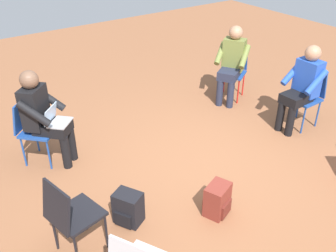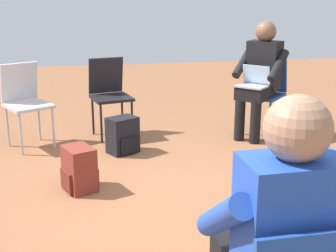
{
  "view_description": "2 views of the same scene",
  "coord_description": "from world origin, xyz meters",
  "px_view_note": "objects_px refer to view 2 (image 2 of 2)",
  "views": [
    {
      "loc": [
        -2.53,
        -2.8,
        2.86
      ],
      "look_at": [
        -0.4,
        0.26,
        0.65
      ],
      "focal_mm": 40.0,
      "sensor_mm": 36.0,
      "label": 1
    },
    {
      "loc": [
        3.17,
        -0.6,
        1.55
      ],
      "look_at": [
        -0.14,
        0.04,
        0.57
      ],
      "focal_mm": 50.0,
      "sensor_mm": 36.0,
      "label": 2
    }
  ],
  "objects_px": {
    "chair_southwest": "(25,99)",
    "chair_west": "(109,91)",
    "chair_northwest": "(265,89)",
    "person_with_laptop": "(260,74)",
    "person_in_blue": "(276,238)",
    "backpack_near_laptop_user": "(79,171)",
    "backpack_by_empty_chair": "(123,137)"
  },
  "relations": [
    {
      "from": "chair_southwest",
      "to": "backpack_by_empty_chair",
      "type": "bearing_deg",
      "value": 128.25
    },
    {
      "from": "person_with_laptop",
      "to": "person_in_blue",
      "type": "bearing_deg",
      "value": 114.59
    },
    {
      "from": "chair_west",
      "to": "person_in_blue",
      "type": "relative_size",
      "value": 0.69
    },
    {
      "from": "chair_west",
      "to": "person_with_laptop",
      "type": "xyz_separation_m",
      "value": [
        0.33,
        1.59,
        0.2
      ]
    },
    {
      "from": "chair_southwest",
      "to": "chair_west",
      "type": "bearing_deg",
      "value": 165.36
    },
    {
      "from": "chair_northwest",
      "to": "chair_west",
      "type": "height_order",
      "value": "same"
    },
    {
      "from": "chair_northwest",
      "to": "person_with_laptop",
      "type": "bearing_deg",
      "value": 90.0
    },
    {
      "from": "chair_west",
      "to": "backpack_near_laptop_user",
      "type": "xyz_separation_m",
      "value": [
        1.45,
        -0.35,
        -0.34
      ]
    },
    {
      "from": "chair_west",
      "to": "chair_southwest",
      "type": "bearing_deg",
      "value": 1.0
    },
    {
      "from": "person_in_blue",
      "to": "chair_southwest",
      "type": "bearing_deg",
      "value": 108.48
    },
    {
      "from": "chair_northwest",
      "to": "person_with_laptop",
      "type": "distance_m",
      "value": 0.26
    },
    {
      "from": "chair_southwest",
      "to": "person_with_laptop",
      "type": "distance_m",
      "value": 2.46
    },
    {
      "from": "chair_northwest",
      "to": "person_in_blue",
      "type": "distance_m",
      "value": 3.67
    },
    {
      "from": "person_with_laptop",
      "to": "backpack_near_laptop_user",
      "type": "distance_m",
      "value": 2.31
    },
    {
      "from": "person_with_laptop",
      "to": "backpack_by_empty_chair",
      "type": "bearing_deg",
      "value": 56.01
    },
    {
      "from": "chair_northwest",
      "to": "person_with_laptop",
      "type": "height_order",
      "value": "person_with_laptop"
    },
    {
      "from": "chair_northwest",
      "to": "chair_southwest",
      "type": "distance_m",
      "value": 2.57
    },
    {
      "from": "chair_west",
      "to": "chair_southwest",
      "type": "height_order",
      "value": "same"
    },
    {
      "from": "person_with_laptop",
      "to": "chair_west",
      "type": "bearing_deg",
      "value": 33.51
    },
    {
      "from": "chair_west",
      "to": "chair_southwest",
      "type": "xyz_separation_m",
      "value": [
        0.21,
        -0.86,
        0.0
      ]
    },
    {
      "from": "chair_west",
      "to": "backpack_near_laptop_user",
      "type": "distance_m",
      "value": 1.53
    },
    {
      "from": "backpack_by_empty_chair",
      "to": "chair_northwest",
      "type": "bearing_deg",
      "value": 103.86
    },
    {
      "from": "chair_northwest",
      "to": "person_in_blue",
      "type": "height_order",
      "value": "person_in_blue"
    },
    {
      "from": "backpack_by_empty_chair",
      "to": "person_with_laptop",
      "type": "bearing_deg",
      "value": 100.63
    },
    {
      "from": "chair_west",
      "to": "person_in_blue",
      "type": "xyz_separation_m",
      "value": [
        3.61,
        0.34,
        0.2
      ]
    },
    {
      "from": "person_in_blue",
      "to": "backpack_near_laptop_user",
      "type": "bearing_deg",
      "value": 106.88
    },
    {
      "from": "chair_southwest",
      "to": "person_in_blue",
      "type": "distance_m",
      "value": 3.62
    },
    {
      "from": "chair_northwest",
      "to": "backpack_near_laptop_user",
      "type": "relative_size",
      "value": 2.36
    },
    {
      "from": "person_with_laptop",
      "to": "backpack_near_laptop_user",
      "type": "height_order",
      "value": "person_with_laptop"
    },
    {
      "from": "chair_northwest",
      "to": "backpack_by_empty_chair",
      "type": "xyz_separation_m",
      "value": [
        0.4,
        -1.63,
        -0.34
      ]
    },
    {
      "from": "backpack_near_laptop_user",
      "to": "chair_northwest",
      "type": "bearing_deg",
      "value": 120.99
    },
    {
      "from": "person_in_blue",
      "to": "person_with_laptop",
      "type": "bearing_deg",
      "value": 68.18
    }
  ]
}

